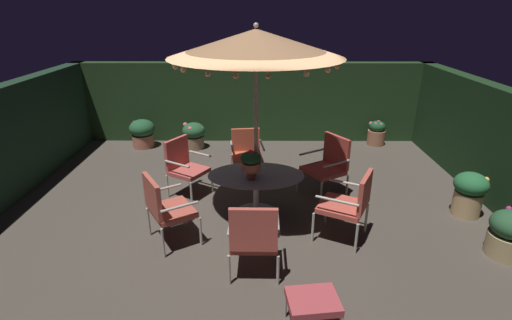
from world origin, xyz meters
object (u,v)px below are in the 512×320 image
at_px(patio_chair_north, 165,206).
at_px(potted_plant_left_far, 142,132).
at_px(patio_chair_south, 247,151).
at_px(patio_chair_southeast, 329,163).
at_px(patio_chair_southwest, 184,164).
at_px(patio_chair_northeast, 254,236).
at_px(patio_chair_east, 350,202).
at_px(potted_plant_back_right, 509,233).
at_px(centerpiece_planter, 251,162).
at_px(patio_umbrella, 256,44).
at_px(potted_plant_right_near, 469,192).
at_px(potted_plant_front_corner, 194,135).
at_px(patio_dining_table, 256,185).
at_px(ottoman_footrest, 313,302).
at_px(potted_plant_back_left, 376,133).

height_order(patio_chair_north, potted_plant_left_far, patio_chair_north).
xyz_separation_m(patio_chair_south, potted_plant_left_far, (-2.46, 1.69, -0.18)).
distance_m(patio_chair_southeast, patio_chair_southwest, 2.47).
height_order(patio_chair_northeast, patio_chair_east, patio_chair_east).
height_order(patio_chair_southwest, potted_plant_left_far, patio_chair_southwest).
distance_m(patio_chair_southwest, potted_plant_back_right, 4.87).
distance_m(centerpiece_planter, potted_plant_left_far, 4.20).
relative_size(patio_umbrella, patio_chair_southeast, 2.77).
distance_m(patio_chair_north, patio_chair_southwest, 1.51).
relative_size(patio_chair_south, potted_plant_left_far, 1.41).
bearing_deg(centerpiece_planter, potted_plant_right_near, 2.98).
bearing_deg(centerpiece_planter, patio_chair_east, -20.71).
bearing_deg(patio_chair_south, patio_umbrella, -82.58).
distance_m(patio_chair_southeast, potted_plant_left_far, 4.55).
xyz_separation_m(patio_chair_southeast, potted_plant_front_corner, (-2.68, 2.28, -0.25)).
bearing_deg(potted_plant_left_far, patio_chair_north, -69.87).
height_order(patio_chair_north, patio_chair_south, patio_chair_north).
relative_size(patio_dining_table, patio_chair_south, 1.59).
distance_m(patio_dining_table, patio_chair_southwest, 1.44).
bearing_deg(potted_plant_left_far, patio_chair_south, -34.57).
distance_m(centerpiece_planter, patio_chair_northeast, 1.37).
xyz_separation_m(patio_chair_south, ottoman_footrest, (0.76, -3.72, -0.19)).
xyz_separation_m(patio_chair_east, potted_plant_back_right, (2.01, -0.36, -0.26)).
bearing_deg(potted_plant_front_corner, patio_chair_northeast, -72.42).
relative_size(patio_dining_table, potted_plant_left_far, 2.24).
bearing_deg(patio_chair_southwest, centerpiece_planter, -37.41).
bearing_deg(patio_chair_east, patio_chair_northeast, -148.78).
xyz_separation_m(patio_chair_north, ottoman_footrest, (1.80, -1.53, -0.24)).
bearing_deg(potted_plant_back_left, potted_plant_back_right, -83.79).
relative_size(patio_chair_north, potted_plant_left_far, 1.53).
height_order(patio_umbrella, patio_chair_northeast, patio_umbrella).
relative_size(patio_chair_east, patio_chair_southeast, 0.98).
bearing_deg(patio_chair_southeast, potted_plant_left_far, 148.68).
bearing_deg(patio_umbrella, potted_plant_right_near, 0.55).
bearing_deg(centerpiece_planter, ottoman_footrest, -73.23).
height_order(patio_chair_northeast, patio_chair_southwest, patio_chair_northeast).
bearing_deg(ottoman_footrest, potted_plant_left_far, 120.75).
height_order(patio_umbrella, ottoman_footrest, patio_umbrella).
height_order(centerpiece_planter, potted_plant_left_far, centerpiece_planter).
distance_m(patio_chair_north, patio_chair_south, 2.42).
relative_size(centerpiece_planter, patio_chair_north, 0.44).
bearing_deg(patio_chair_northeast, potted_plant_back_left, 59.18).
distance_m(patio_chair_east, potted_plant_front_corner, 4.61).
relative_size(patio_umbrella, potted_plant_right_near, 4.05).
height_order(patio_chair_northeast, potted_plant_front_corner, patio_chair_northeast).
xyz_separation_m(patio_chair_southwest, potted_plant_front_corner, (-0.21, 2.30, -0.23)).
distance_m(potted_plant_front_corner, potted_plant_left_far, 1.20).
height_order(patio_dining_table, patio_chair_north, patio_chair_north).
distance_m(ottoman_footrest, potted_plant_front_corner, 5.70).
distance_m(potted_plant_back_left, potted_plant_front_corner, 4.27).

